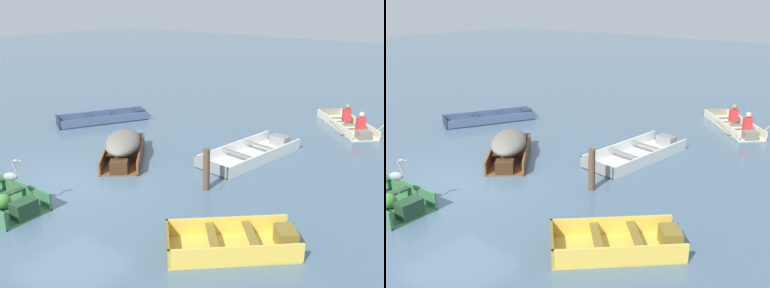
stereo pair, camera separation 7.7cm
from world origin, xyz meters
TOP-DOWN VIEW (x-y plane):
  - ground_plane at (0.00, 0.00)m, footprint 80.00×80.00m
  - skiff_wooden_brown_near_moored at (-0.14, 2.18)m, footprint 2.49×2.66m
  - skiff_yellow_mid_moored at (5.05, 0.27)m, footprint 2.55×2.49m
  - skiff_white_far_moored at (2.73, 4.74)m, footprint 1.66×3.55m
  - skiff_slate_blue_outer_moored at (-3.66, 4.57)m, footprint 2.39×3.42m
  - rowboat_cream_with_crew at (3.99, 9.27)m, footprint 3.04×3.09m
  - heron_on_dinghy at (0.34, -1.53)m, footprint 0.42×0.32m
  - mooring_post at (2.99, 2.03)m, footprint 0.17×0.17m

SIDE VIEW (x-z plane):
  - ground_plane at x=0.00m, z-range 0.00..0.00m
  - skiff_slate_blue_outer_moored at x=-3.66m, z-range -0.05..0.27m
  - skiff_white_far_moored at x=2.73m, z-range -0.06..0.29m
  - skiff_yellow_mid_moored at x=5.05m, z-range -0.06..0.35m
  - rowboat_cream_with_crew at x=3.99m, z-range -0.27..0.62m
  - skiff_wooden_brown_near_moored at x=-0.14m, z-range 0.06..0.83m
  - mooring_post at x=2.99m, z-range 0.00..1.07m
  - heron_on_dinghy at x=0.34m, z-range 0.46..1.30m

